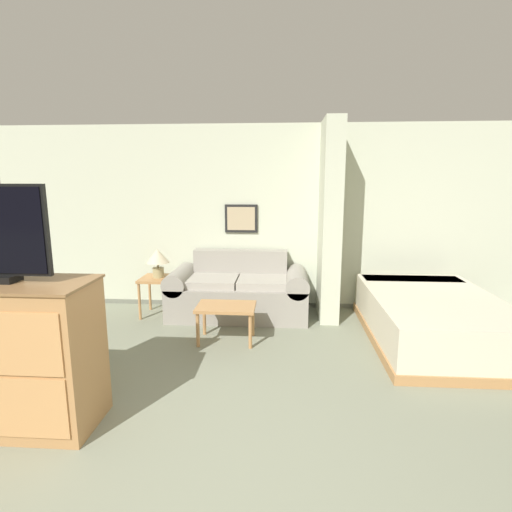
{
  "coord_description": "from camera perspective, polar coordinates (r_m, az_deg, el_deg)",
  "views": [
    {
      "loc": [
        0.35,
        -1.81,
        1.85
      ],
      "look_at": [
        0.07,
        2.31,
        1.05
      ],
      "focal_mm": 28.0,
      "sensor_mm": 36.0,
      "label": 1
    }
  ],
  "objects": [
    {
      "name": "wall_back",
      "position": [
        5.76,
        0.45,
        5.4
      ],
      "size": [
        7.59,
        0.16,
        2.6
      ],
      "color": "beige",
      "rests_on": "ground_plane"
    },
    {
      "name": "wall_partition_pillar",
      "position": [
        5.35,
        10.49,
        4.87
      ],
      "size": [
        0.24,
        0.74,
        2.6
      ],
      "color": "beige",
      "rests_on": "ground_plane"
    },
    {
      "name": "couch",
      "position": [
        5.48,
        -2.52,
        -5.15
      ],
      "size": [
        1.88,
        0.84,
        0.86
      ],
      "color": "gray",
      "rests_on": "ground_plane"
    },
    {
      "name": "coffee_table",
      "position": [
        4.62,
        -4.3,
        -7.75
      ],
      "size": [
        0.67,
        0.45,
        0.43
      ],
      "color": "#B27F4C",
      "rests_on": "ground_plane"
    },
    {
      "name": "side_table",
      "position": [
        5.62,
        -13.71,
        -3.79
      ],
      "size": [
        0.47,
        0.47,
        0.53
      ],
      "color": "#B27F4C",
      "rests_on": "ground_plane"
    },
    {
      "name": "table_lamp",
      "position": [
        5.54,
        -13.87,
        -0.32
      ],
      "size": [
        0.31,
        0.31,
        0.39
      ],
      "color": "tan",
      "rests_on": "side_table"
    },
    {
      "name": "tv_dresser",
      "position": [
        3.56,
        -31.73,
        -11.93
      ],
      "size": [
        1.28,
        0.58,
        1.12
      ],
      "color": "#B27F4C",
      "rests_on": "ground_plane"
    },
    {
      "name": "bed",
      "position": [
        5.1,
        23.92,
        -8.06
      ],
      "size": [
        1.44,
        2.19,
        0.53
      ],
      "color": "#B27F4C",
      "rests_on": "ground_plane"
    }
  ]
}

